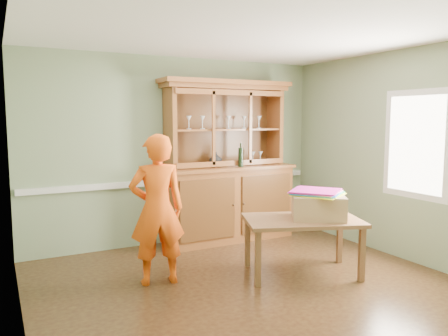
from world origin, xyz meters
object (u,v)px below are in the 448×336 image
dining_table (302,225)px  cardboard_box (318,207)px  person (157,210)px  china_hutch (227,185)px

dining_table → cardboard_box: bearing=-5.2°
person → cardboard_box: bearing=170.8°
dining_table → cardboard_box: cardboard_box is taller
china_hutch → person: bearing=-141.4°
china_hutch → person: size_ratio=1.43×
china_hutch → dining_table: (0.07, -1.73, -0.25)m
person → dining_table: bearing=171.6°
person → china_hutch: bearing=-132.1°
dining_table → person: 1.69m
china_hutch → dining_table: china_hutch is taller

